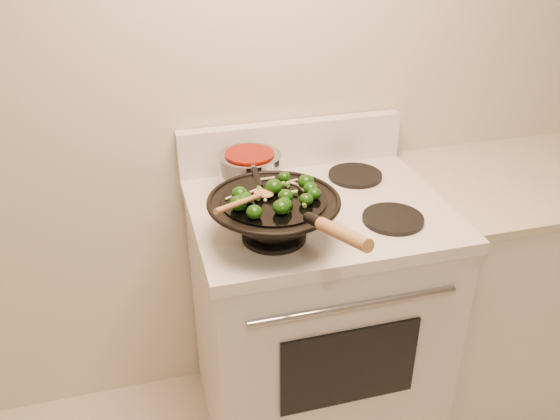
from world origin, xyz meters
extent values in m
plane|color=beige|center=(0.00, 1.50, 1.30)|extent=(3.50, 0.00, 3.50)
cube|color=white|center=(-0.05, 1.17, 0.44)|extent=(0.76, 0.64, 0.88)
cube|color=white|center=(-0.05, 1.17, 0.90)|extent=(0.78, 0.66, 0.04)
cube|color=white|center=(-0.05, 1.47, 1.00)|extent=(0.78, 0.05, 0.16)
cylinder|color=#95979D|center=(-0.05, 0.84, 0.78)|extent=(0.60, 0.02, 0.02)
cube|color=black|center=(-0.05, 0.84, 0.55)|extent=(0.42, 0.01, 0.28)
cylinder|color=black|center=(-0.23, 1.02, 0.93)|extent=(0.18, 0.18, 0.01)
cylinder|color=black|center=(0.13, 1.02, 0.93)|extent=(0.18, 0.18, 0.01)
cylinder|color=black|center=(-0.23, 1.32, 0.93)|extent=(0.18, 0.18, 0.01)
cylinder|color=black|center=(0.13, 1.32, 0.93)|extent=(0.18, 0.18, 0.01)
cube|color=white|center=(0.72, 1.20, 0.44)|extent=(0.74, 0.60, 0.88)
cube|color=beige|center=(0.72, 1.20, 0.90)|extent=(0.76, 0.62, 0.03)
torus|color=black|center=(-0.23, 1.02, 1.04)|extent=(0.36, 0.36, 0.01)
cylinder|color=black|center=(-0.23, 1.02, 1.04)|extent=(0.29, 0.29, 0.01)
cylinder|color=black|center=(-0.18, 0.82, 1.08)|extent=(0.04, 0.07, 0.04)
cylinder|color=#996B3C|center=(-0.15, 0.70, 1.11)|extent=(0.08, 0.19, 0.07)
ellipsoid|color=#113808|center=(-0.23, 0.94, 1.06)|extent=(0.05, 0.05, 0.04)
cylinder|color=#46822F|center=(-0.22, 0.94, 1.05)|extent=(0.02, 0.02, 0.01)
ellipsoid|color=#113808|center=(-0.22, 0.95, 1.06)|extent=(0.04, 0.04, 0.04)
ellipsoid|color=#113808|center=(-0.32, 1.01, 1.06)|extent=(0.04, 0.04, 0.03)
ellipsoid|color=#113808|center=(-0.22, 1.05, 1.06)|extent=(0.05, 0.05, 0.04)
cylinder|color=#46822F|center=(-0.21, 1.05, 1.05)|extent=(0.02, 0.02, 0.01)
ellipsoid|color=#113808|center=(-0.13, 1.06, 1.06)|extent=(0.05, 0.05, 0.04)
ellipsoid|color=#113808|center=(-0.13, 1.02, 1.06)|extent=(0.04, 0.04, 0.03)
ellipsoid|color=#113808|center=(-0.17, 1.11, 1.06)|extent=(0.04, 0.04, 0.03)
cylinder|color=#46822F|center=(-0.16, 1.11, 1.05)|extent=(0.01, 0.02, 0.01)
ellipsoid|color=#113808|center=(-0.12, 0.99, 1.06)|extent=(0.04, 0.04, 0.03)
ellipsoid|color=#113808|center=(-0.16, 0.97, 1.06)|extent=(0.04, 0.04, 0.03)
ellipsoid|color=#113808|center=(-0.20, 1.00, 1.06)|extent=(0.04, 0.04, 0.04)
cylinder|color=#46822F|center=(-0.19, 1.00, 1.05)|extent=(0.01, 0.02, 0.01)
ellipsoid|color=#113808|center=(-0.32, 1.04, 1.06)|extent=(0.04, 0.04, 0.04)
ellipsoid|color=#113808|center=(-0.33, 0.99, 1.06)|extent=(0.05, 0.05, 0.04)
ellipsoid|color=#113808|center=(-0.31, 1.02, 1.06)|extent=(0.04, 0.04, 0.03)
cylinder|color=#46822F|center=(-0.30, 1.02, 1.05)|extent=(0.02, 0.02, 0.01)
ellipsoid|color=#113808|center=(-0.30, 0.94, 1.06)|extent=(0.04, 0.04, 0.04)
cube|color=beige|center=(-0.15, 1.08, 1.05)|extent=(0.03, 0.04, 0.00)
cube|color=beige|center=(-0.20, 1.08, 1.05)|extent=(0.01, 0.04, 0.00)
cube|color=beige|center=(-0.25, 1.05, 1.05)|extent=(0.04, 0.04, 0.00)
cube|color=beige|center=(-0.19, 1.09, 1.05)|extent=(0.05, 0.01, 0.00)
cube|color=beige|center=(-0.34, 1.06, 1.05)|extent=(0.03, 0.02, 0.00)
cube|color=beige|center=(-0.21, 1.05, 1.05)|extent=(0.04, 0.04, 0.00)
cube|color=beige|center=(-0.15, 1.11, 1.05)|extent=(0.03, 0.02, 0.00)
cube|color=beige|center=(-0.14, 1.06, 1.05)|extent=(0.01, 0.05, 0.00)
cube|color=beige|center=(-0.22, 1.14, 1.05)|extent=(0.04, 0.01, 0.00)
cube|color=beige|center=(-0.13, 1.07, 1.05)|extent=(0.04, 0.01, 0.00)
cube|color=beige|center=(-0.32, 1.00, 1.05)|extent=(0.02, 0.04, 0.00)
cube|color=beige|center=(-0.27, 1.08, 1.05)|extent=(0.04, 0.02, 0.00)
cylinder|color=#58932F|center=(-0.25, 1.04, 1.05)|extent=(0.02, 0.02, 0.01)
cylinder|color=#58932F|center=(-0.18, 1.08, 1.05)|extent=(0.03, 0.02, 0.02)
cylinder|color=#58932F|center=(-0.26, 1.07, 1.05)|extent=(0.02, 0.02, 0.01)
cylinder|color=#58932F|center=(-0.28, 1.02, 1.05)|extent=(0.02, 0.02, 0.01)
cylinder|color=#58932F|center=(-0.17, 0.95, 1.05)|extent=(0.03, 0.02, 0.02)
cylinder|color=#58932F|center=(-0.17, 1.03, 1.05)|extent=(0.02, 0.02, 0.02)
cylinder|color=#58932F|center=(-0.19, 1.09, 1.05)|extent=(0.02, 0.03, 0.02)
sphere|color=beige|center=(-0.18, 1.07, 1.05)|extent=(0.01, 0.01, 0.01)
sphere|color=beige|center=(-0.16, 1.00, 1.05)|extent=(0.01, 0.01, 0.01)
sphere|color=beige|center=(-0.21, 0.99, 1.05)|extent=(0.01, 0.01, 0.01)
sphere|color=beige|center=(-0.26, 1.01, 1.05)|extent=(0.01, 0.01, 0.01)
ellipsoid|color=#996B3C|center=(-0.25, 1.04, 1.05)|extent=(0.07, 0.07, 0.02)
cylinder|color=#996B3C|center=(-0.33, 0.95, 1.08)|extent=(0.17, 0.18, 0.07)
cylinder|color=#95979D|center=(-0.23, 1.32, 0.99)|extent=(0.20, 0.20, 0.11)
cylinder|color=#6A0F05|center=(-0.23, 1.32, 1.05)|extent=(0.15, 0.15, 0.01)
cylinder|color=black|center=(-0.24, 1.16, 1.04)|extent=(0.03, 0.12, 0.02)
camera|label=1|loc=(-0.58, -0.34, 1.80)|focal=38.00mm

